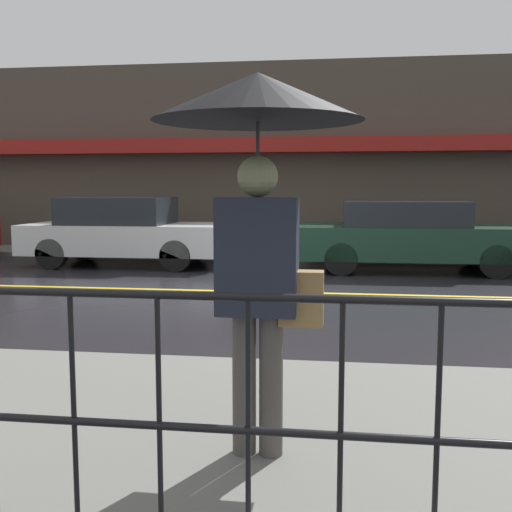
% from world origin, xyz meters
% --- Properties ---
extents(ground_plane, '(80.00, 80.00, 0.00)m').
position_xyz_m(ground_plane, '(0.00, 0.00, 0.00)').
color(ground_plane, black).
extents(sidewalk_near, '(28.00, 2.91, 0.10)m').
position_xyz_m(sidewalk_near, '(0.00, -5.39, 0.05)').
color(sidewalk_near, slate).
rests_on(sidewalk_near, ground_plane).
extents(sidewalk_far, '(28.00, 1.68, 0.10)m').
position_xyz_m(sidewalk_far, '(0.00, 4.78, 0.05)').
color(sidewalk_far, slate).
rests_on(sidewalk_far, ground_plane).
extents(lane_marking, '(25.20, 0.12, 0.01)m').
position_xyz_m(lane_marking, '(0.00, 0.00, 0.00)').
color(lane_marking, gold).
rests_on(lane_marking, ground_plane).
extents(building_storefront, '(28.00, 0.85, 4.62)m').
position_xyz_m(building_storefront, '(0.00, 5.74, 2.33)').
color(building_storefront, '#4C4238').
rests_on(building_storefront, ground_plane).
extents(railing_foreground, '(12.00, 0.04, 1.06)m').
position_xyz_m(railing_foreground, '(-0.00, -6.60, 0.77)').
color(railing_foreground, black).
rests_on(railing_foreground, sidewalk_near).
extents(pedestrian, '(1.13, 1.13, 2.09)m').
position_xyz_m(pedestrian, '(0.71, -5.80, 1.80)').
color(pedestrian, '#4C4742').
rests_on(pedestrian, sidewalk_near).
extents(car_white, '(4.05, 1.73, 1.40)m').
position_xyz_m(car_white, '(-3.21, 2.79, 0.71)').
color(car_white, silver).
rests_on(car_white, ground_plane).
extents(car_dark_green, '(4.36, 1.93, 1.34)m').
position_xyz_m(car_dark_green, '(2.52, 2.79, 0.69)').
color(car_dark_green, '#193828').
rests_on(car_dark_green, ground_plane).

